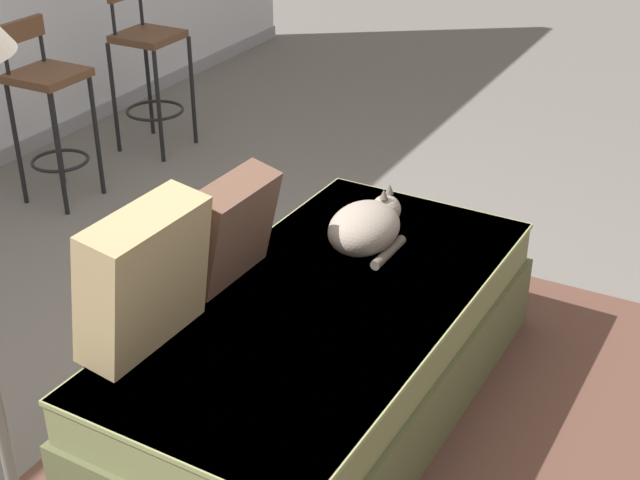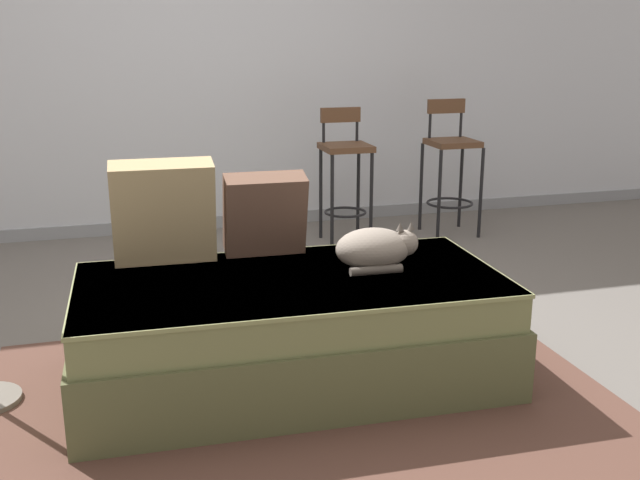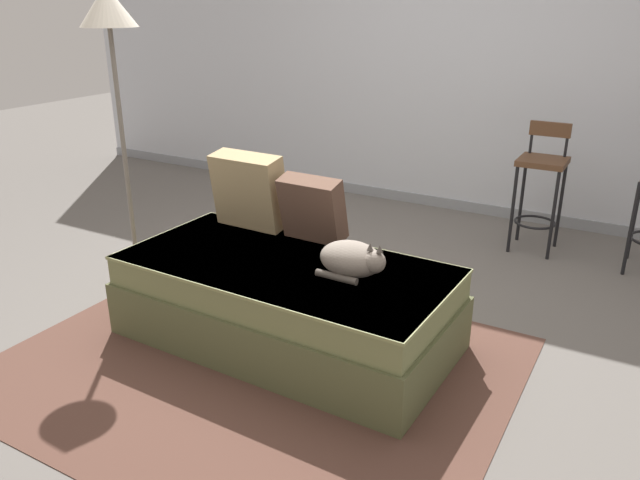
% 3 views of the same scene
% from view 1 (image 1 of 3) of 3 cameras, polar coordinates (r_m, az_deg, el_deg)
% --- Properties ---
extents(ground_plane, '(16.00, 16.00, 0.00)m').
position_cam_1_polar(ground_plane, '(3.35, -5.80, -8.56)').
color(ground_plane, '#66605B').
rests_on(ground_plane, ground).
extents(area_rug, '(2.44, 1.98, 0.01)m').
position_cam_1_polar(area_rug, '(3.09, 5.35, -12.21)').
color(area_rug, brown).
rests_on(area_rug, ground).
extents(couch, '(1.76, 0.93, 0.45)m').
position_cam_1_polar(couch, '(3.05, 0.32, -7.29)').
color(couch, brown).
rests_on(couch, ground).
extents(throw_pillow_corner, '(0.43, 0.23, 0.45)m').
position_cam_1_polar(throw_pillow_corner, '(2.65, -11.22, -2.41)').
color(throw_pillow_corner, tan).
rests_on(throw_pillow_corner, couch).
extents(throw_pillow_middle, '(0.36, 0.22, 0.37)m').
position_cam_1_polar(throw_pillow_middle, '(2.96, -5.79, 0.71)').
color(throw_pillow_middle, brown).
rests_on(throw_pillow_middle, couch).
extents(cat, '(0.35, 0.25, 0.20)m').
position_cam_1_polar(cat, '(3.18, 3.01, 0.87)').
color(cat, gray).
rests_on(cat, couch).
extents(bar_stool_near_window, '(0.32, 0.32, 0.91)m').
position_cam_1_polar(bar_stool_near_window, '(4.63, -16.98, 8.62)').
color(bar_stool_near_window, black).
rests_on(bar_stool_near_window, ground).
extents(bar_stool_by_doorway, '(0.34, 0.34, 0.95)m').
position_cam_1_polar(bar_stool_by_doorway, '(5.19, -10.95, 11.29)').
color(bar_stool_by_doorway, black).
rests_on(bar_stool_by_doorway, ground).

